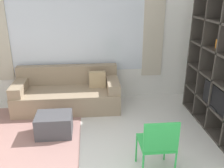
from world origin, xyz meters
TOP-DOWN VIEW (x-y plane):
  - wall_back at (0.00, 3.18)m, footprint 6.45×0.11m
  - area_rug at (-0.98, 1.66)m, footprint 2.01×2.11m
  - couch_main at (-0.24, 2.69)m, footprint 2.11×0.91m
  - ottoman at (-0.40, 1.62)m, footprint 0.59×0.46m
  - folding_chair at (1.05, 0.48)m, footprint 0.44×0.46m

SIDE VIEW (x-z plane):
  - area_rug at x=-0.98m, z-range 0.00..0.01m
  - ottoman at x=-0.40m, z-range 0.00..0.38m
  - couch_main at x=-0.24m, z-range -0.11..0.70m
  - folding_chair at x=1.05m, z-range 0.09..0.95m
  - wall_back at x=0.00m, z-range 0.01..2.71m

